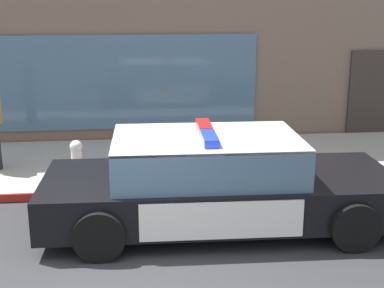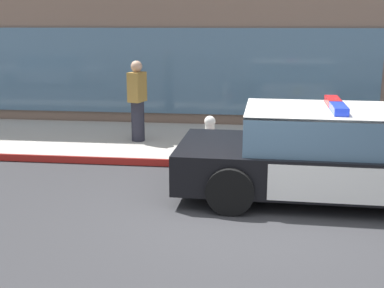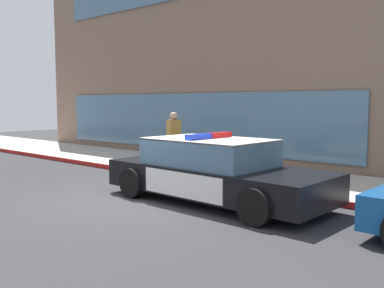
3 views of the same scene
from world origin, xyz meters
name	(u,v)px [view 1 (image 1 of 3)]	position (x,y,z in m)	size (l,w,h in m)	color
ground	(112,262)	(0.00, 0.00, 0.00)	(48.00, 48.00, 0.00)	#303033
sidewalk	(118,164)	(0.00, 4.00, 0.07)	(48.00, 3.37, 0.15)	#B2ADA3
curb_red_paint	(116,194)	(0.00, 2.30, 0.08)	(28.80, 0.04, 0.14)	maroon
police_cruiser	(216,182)	(1.51, 1.00, 0.68)	(5.16, 2.27, 1.49)	black
fire_hydrant	(77,161)	(-0.68, 2.90, 0.50)	(0.34, 0.39, 0.73)	silver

